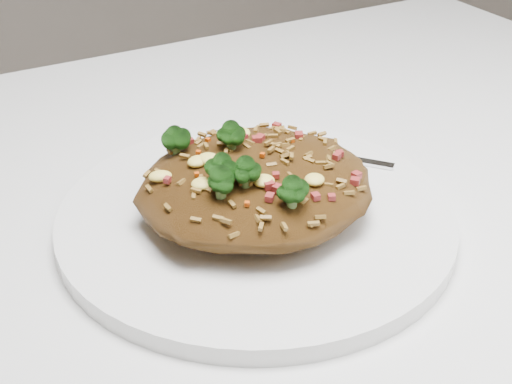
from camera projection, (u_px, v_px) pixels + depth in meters
The scene contains 4 objects.
dining_table at pixel (182, 347), 0.56m from camera, with size 1.20×0.80×0.75m.
plate at pixel (256, 217), 0.54m from camera, with size 0.30×0.30×0.01m, color white.
fried_rice at pixel (255, 176), 0.52m from camera, with size 0.18×0.16×0.07m.
fork at pixel (308, 152), 0.60m from camera, with size 0.12×0.13×0.00m.
Camera 1 is at (-0.15, -0.39, 1.05)m, focal length 50.00 mm.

